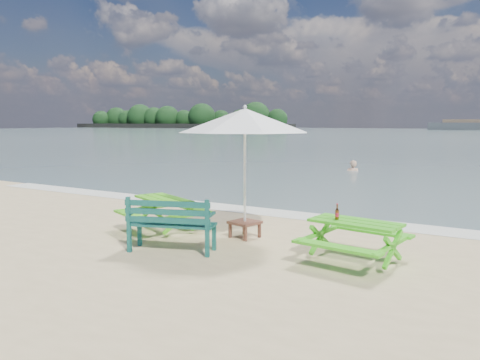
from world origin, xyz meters
The scene contains 9 objects.
foam_strip centered at (0.00, 4.60, 0.01)m, with size 22.00×0.90×0.01m, color silver.
island_headland centered at (-110.00, 140.00, 3.26)m, with size 90.00×22.00×7.60m.
picnic_table_left centered at (-1.69, 1.71, 0.33)m, with size 1.97×2.05×0.69m.
picnic_table_right centered at (2.41, 1.56, 0.33)m, with size 1.62×1.75×0.68m.
park_bench centered at (-0.55, 0.57, 0.29)m, with size 1.60×0.96×0.94m.
side_table centered at (0.07, 2.06, 0.17)m, with size 0.61×0.61×0.33m.
patio_umbrella centered at (0.07, 2.06, 2.29)m, with size 3.04×3.04×2.52m.
beer_bottle centered at (2.12, 1.52, 0.77)m, with size 0.07×0.07×0.26m.
swimmer centered at (-2.02, 15.75, -0.43)m, with size 0.78×0.67×1.82m.
Camera 1 is at (4.58, -5.72, 2.26)m, focal length 35.00 mm.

